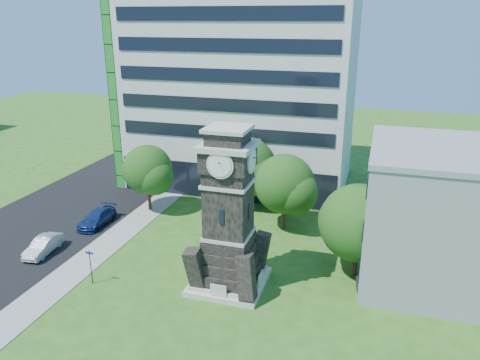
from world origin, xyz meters
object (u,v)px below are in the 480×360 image
(street_sign, at_px, (90,263))
(car_east_lot, at_px, (389,286))
(car_street_north, at_px, (97,218))
(car_street_mid, at_px, (43,246))
(clock_tower, at_px, (229,220))
(park_bench, at_px, (216,277))

(street_sign, bearing_deg, car_east_lot, 14.41)
(car_street_north, relative_size, street_sign, 1.77)
(car_street_north, bearing_deg, car_street_mid, -99.70)
(clock_tower, xyz_separation_m, car_street_mid, (-16.82, 0.04, -4.58))
(car_street_mid, distance_m, street_sign, 7.50)
(clock_tower, xyz_separation_m, car_east_lot, (11.61, 2.07, -4.63))
(park_bench, distance_m, street_sign, 9.55)
(street_sign, bearing_deg, clock_tower, 17.80)
(car_street_mid, height_order, street_sign, street_sign)
(clock_tower, distance_m, car_east_lot, 12.67)
(car_east_lot, bearing_deg, clock_tower, 95.91)
(car_street_mid, bearing_deg, clock_tower, -5.24)
(car_street_mid, relative_size, street_sign, 1.54)
(clock_tower, xyz_separation_m, park_bench, (-0.96, -0.21, -4.74))
(street_sign, bearing_deg, car_street_mid, 157.43)
(car_street_mid, bearing_deg, car_east_lot, -1.03)
(clock_tower, distance_m, park_bench, 4.84)
(car_east_lot, height_order, park_bench, car_east_lot)
(park_bench, bearing_deg, car_east_lot, -6.79)
(park_bench, bearing_deg, car_street_mid, 162.07)
(car_street_north, distance_m, park_bench, 16.23)
(park_bench, bearing_deg, street_sign, 179.90)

